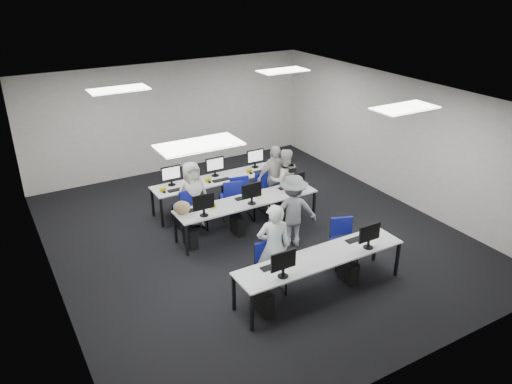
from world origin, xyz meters
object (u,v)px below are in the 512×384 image
chair_0 (270,277)px  student_1 (284,180)px  student_0 (274,247)px  chair_2 (194,218)px  desk_mid (248,202)px  chair_1 (343,251)px  photographer (293,211)px  student_2 (192,194)px  chair_3 (242,206)px  chair_6 (231,204)px  chair_4 (271,199)px  chair_5 (186,214)px  chair_7 (262,194)px  desk_front (321,259)px  student_3 (274,178)px

chair_0 → student_1: size_ratio=0.60×
student_0 → chair_2: bearing=-64.4°
desk_mid → chair_1: size_ratio=3.45×
desk_mid → photographer: (0.51, -0.97, 0.09)m
student_1 → student_2: bearing=5.8°
student_2 → chair_3: bearing=-14.1°
desk_mid → chair_6: 0.88m
chair_0 → chair_3: bearing=77.8°
student_1 → photographer: photographer is taller
chair_4 → chair_5: chair_4 is taller
chair_0 → student_2: student_2 is taller
chair_5 → student_1: (2.32, -0.40, 0.46)m
chair_4 → chair_7: 0.37m
chair_1 → chair_7: chair_1 is taller
student_1 → chair_3: bearing=10.5°
chair_0 → desk_mid: bearing=77.5°
chair_5 → chair_7: bearing=-1.4°
chair_3 → student_1: bearing=5.9°
chair_0 → chair_3: size_ratio=0.95×
chair_2 → chair_7: chair_7 is taller
chair_1 → chair_5: 3.60m
chair_0 → photographer: 1.77m
chair_1 → chair_3: size_ratio=0.98×
chair_7 → student_1: (0.33, -0.46, 0.47)m
chair_2 → student_2: 0.52m
chair_5 → student_1: student_1 is taller
chair_3 → student_0: bearing=-96.2°
chair_4 → student_1: (0.29, -0.09, 0.46)m
desk_mid → photographer: 1.10m
chair_5 → chair_3: bearing=-16.9°
desk_front → chair_0: chair_0 is taller
chair_2 → student_2: (0.08, 0.22, 0.47)m
chair_1 → chair_2: chair_1 is taller
chair_1 → chair_6: size_ratio=0.98×
chair_1 → chair_2: size_ratio=1.06×
chair_3 → student_1: (1.07, -0.09, 0.46)m
student_0 → student_2: student_0 is taller
chair_0 → chair_5: (-0.33, 3.03, 0.01)m
student_2 → photographer: size_ratio=0.96×
chair_7 → student_2: student_2 is taller
chair_6 → student_1: bearing=-1.7°
desk_mid → chair_1: chair_1 is taller
chair_0 → chair_4: bearing=64.6°
desk_mid → chair_6: bearing=89.6°
chair_0 → chair_2: 2.78m
chair_3 → chair_4: bearing=10.9°
student_1 → student_3: (-0.15, 0.20, 0.02)m
desk_front → student_0: size_ratio=1.95×
chair_2 → chair_3: (1.17, -0.05, 0.02)m
photographer → desk_front: bearing=94.0°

